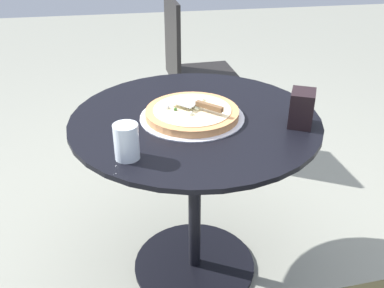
% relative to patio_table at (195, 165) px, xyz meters
% --- Properties ---
extents(ground_plane, '(10.00, 10.00, 0.00)m').
position_rel_patio_table_xyz_m(ground_plane, '(0.00, 0.00, -0.54)').
color(ground_plane, gray).
extents(patio_table, '(0.93, 0.93, 0.75)m').
position_rel_patio_table_xyz_m(patio_table, '(0.00, 0.00, 0.00)').
color(patio_table, black).
rests_on(patio_table, ground).
extents(pizza_on_tray, '(0.39, 0.39, 0.05)m').
position_rel_patio_table_xyz_m(pizza_on_tray, '(0.00, 0.01, 0.22)').
color(pizza_on_tray, silver).
rests_on(pizza_on_tray, patio_table).
extents(pizza_server, '(0.18, 0.18, 0.02)m').
position_rel_patio_table_xyz_m(pizza_server, '(-0.01, -0.01, 0.26)').
color(pizza_server, silver).
rests_on(pizza_server, pizza_on_tray).
extents(drinking_cup, '(0.08, 0.08, 0.12)m').
position_rel_patio_table_xyz_m(drinking_cup, '(-0.25, 0.26, 0.27)').
color(drinking_cup, silver).
rests_on(drinking_cup, patio_table).
extents(napkin_dispenser, '(0.13, 0.12, 0.13)m').
position_rel_patio_table_xyz_m(napkin_dispenser, '(-0.12, -0.36, 0.27)').
color(napkin_dispenser, black).
rests_on(napkin_dispenser, patio_table).
extents(patio_chair_near, '(0.44, 0.44, 0.95)m').
position_rel_patio_table_xyz_m(patio_chair_near, '(1.18, -0.17, 0.00)').
color(patio_chair_near, black).
rests_on(patio_chair_near, ground).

